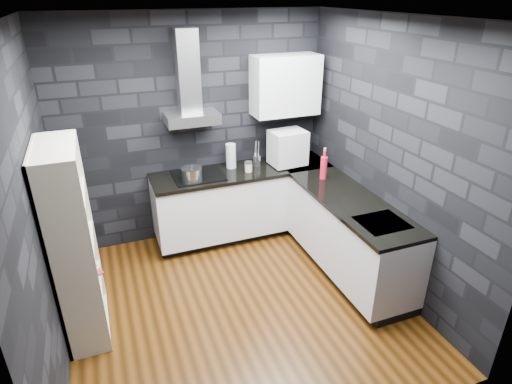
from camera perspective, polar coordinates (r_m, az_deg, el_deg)
ground at (r=4.48m, az=-2.19°, el=-14.70°), size 3.20×3.20×0.00m
ceiling at (r=3.43m, az=-2.99°, el=22.27°), size 3.20×3.20×0.00m
wall_back at (r=5.23m, az=-8.31°, el=8.07°), size 3.20×0.05×2.70m
wall_front at (r=2.48m, az=9.94°, el=-13.30°), size 3.20×0.05×2.70m
wall_left at (r=3.64m, az=-27.55°, el=-2.67°), size 0.05×3.20×2.70m
wall_right at (r=4.50m, az=17.54°, el=4.23°), size 0.05×3.20×2.70m
toekick_back at (r=5.62m, az=-1.83°, el=-4.87°), size 2.18×0.50×0.10m
toekick_right at (r=5.01m, az=12.27°, el=-9.71°), size 0.50×1.78×0.10m
counter_back_cab at (r=5.39m, az=-1.75°, el=-1.12°), size 2.20×0.60×0.76m
counter_right_cab at (r=4.76m, az=12.33°, el=-5.58°), size 0.60×1.80×0.76m
counter_back_top at (r=5.21m, az=-1.77°, el=2.77°), size 2.20×0.62×0.04m
counter_right_top at (r=4.57m, az=12.69°, el=-1.30°), size 0.62×1.80×0.04m
counter_corner_top at (r=5.51m, az=6.07°, el=3.95°), size 0.62×0.62×0.04m
hood_body at (r=4.97m, az=-8.50°, el=9.69°), size 0.60×0.34×0.12m
hood_chimney at (r=4.93m, az=-9.09°, el=15.60°), size 0.24×0.20×0.90m
upper_cabinet at (r=5.26m, az=3.94°, el=14.02°), size 0.80×0.35×0.70m
cooktop at (r=5.07m, az=-7.69°, el=2.20°), size 0.58×0.50×0.01m
sink_rim at (r=4.21m, az=16.47°, el=-3.95°), size 0.44×0.40×0.01m
pot at (r=4.91m, az=-8.53°, el=2.29°), size 0.27×0.27×0.13m
glass_vase at (r=5.23m, az=-3.36°, el=4.82°), size 0.13×0.13×0.30m
storage_jar at (r=5.13m, az=-1.01°, el=3.32°), size 0.11×0.11×0.11m
utensil_crock at (r=5.31m, az=0.07°, el=4.23°), size 0.10×0.10×0.13m
appliance_garage at (r=5.29m, az=4.24°, el=5.93°), size 0.44×0.35×0.42m
red_bottle at (r=4.97m, az=9.01°, el=3.20°), size 0.10×0.10×0.26m
bookshelf at (r=4.02m, az=-23.16°, el=-6.53°), size 0.54×0.86×1.80m
fruit_bowl at (r=3.91m, az=-23.25°, el=-6.86°), size 0.21×0.21×0.05m
book_red at (r=4.33m, az=-22.37°, el=-9.12°), size 0.16×0.08×0.22m
book_second at (r=4.31m, az=-22.82°, el=-8.96°), size 0.16×0.07×0.22m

